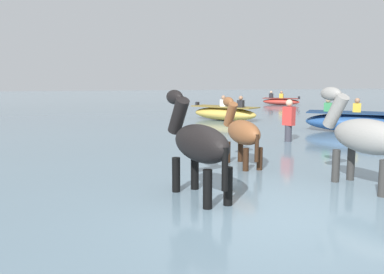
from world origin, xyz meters
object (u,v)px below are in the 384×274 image
at_px(boat_far_offshore, 225,113).
at_px(person_wading_close, 289,126).
at_px(horse_flank_chestnut, 242,134).
at_px(boat_near_port, 281,101).
at_px(boat_distant_east, 356,122).
at_px(horse_trailing_grey, 364,139).
at_px(horse_lead_black, 198,146).

relative_size(boat_far_offshore, person_wading_close, 1.88).
distance_m(horse_flank_chestnut, boat_far_offshore, 9.40).
xyz_separation_m(boat_far_offshore, person_wading_close, (-0.20, -6.21, 0.15)).
distance_m(horse_flank_chestnut, boat_near_port, 20.33).
xyz_separation_m(horse_flank_chestnut, boat_near_port, (9.80, 17.81, -0.42)).
height_order(horse_flank_chestnut, boat_distant_east, horse_flank_chestnut).
relative_size(horse_flank_chestnut, boat_far_offshore, 0.60).
bearing_deg(horse_trailing_grey, horse_lead_black, 177.84).
bearing_deg(horse_trailing_grey, boat_far_offshore, 82.93).
xyz_separation_m(horse_lead_black, boat_near_port, (11.31, 19.84, -0.56)).
xyz_separation_m(boat_far_offshore, boat_near_port, (7.07, 8.82, -0.06)).
bearing_deg(boat_distant_east, boat_far_offshore, 122.06).
bearing_deg(horse_flank_chestnut, horse_trailing_grey, -57.84).
relative_size(horse_lead_black, boat_distant_east, 0.61).
relative_size(horse_flank_chestnut, person_wading_close, 1.12).
distance_m(boat_far_offshore, person_wading_close, 6.22).
bearing_deg(horse_trailing_grey, boat_distant_east, 54.82).
distance_m(horse_lead_black, horse_flank_chestnut, 2.54).
distance_m(horse_trailing_grey, horse_flank_chestnut, 2.53).
xyz_separation_m(horse_flank_chestnut, boat_distant_east, (5.76, 4.13, -0.32)).
relative_size(boat_far_offshore, boat_near_port, 1.28).
distance_m(horse_trailing_grey, boat_far_offshore, 11.22).
xyz_separation_m(horse_trailing_grey, horse_flank_chestnut, (-1.34, 2.14, -0.15)).
height_order(horse_lead_black, boat_far_offshore, horse_lead_black).
relative_size(boat_distant_east, person_wading_close, 2.07).
distance_m(boat_near_port, person_wading_close, 16.70).
distance_m(horse_lead_black, person_wading_close, 6.29).
bearing_deg(boat_near_port, horse_flank_chestnut, -118.81).
height_order(boat_far_offshore, boat_near_port, boat_far_offshore).
height_order(horse_lead_black, horse_flank_chestnut, horse_lead_black).
bearing_deg(horse_lead_black, horse_trailing_grey, -2.16).
distance_m(horse_lead_black, boat_far_offshore, 11.81).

